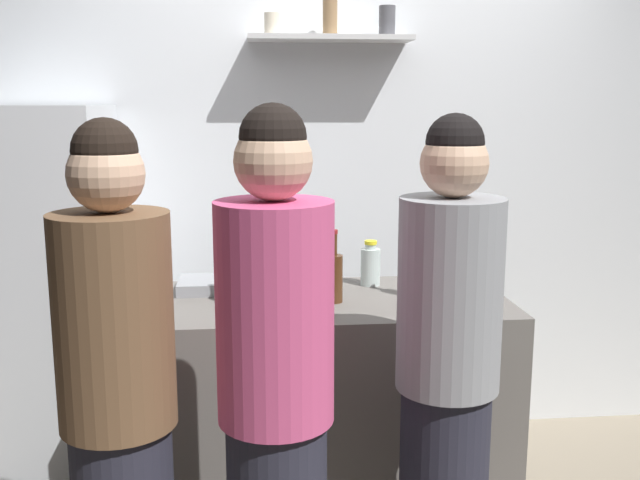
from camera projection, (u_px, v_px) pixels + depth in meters
The scene contains 12 objects.
back_wall_assembly at pixel (342, 186), 3.70m from camera, with size 4.80×0.32×2.60m.
refrigerator at pixel (41, 298), 3.26m from camera, with size 0.63×0.69×1.72m.
counter at pixel (320, 403), 3.09m from camera, with size 1.56×0.73×0.92m, color #66605B.
baking_pan at pixel (218, 285), 3.14m from camera, with size 0.34×0.24×0.05m, color gray.
utensil_holder at pixel (137, 309), 2.68m from camera, with size 0.11×0.11×0.21m.
wine_bottle_green_glass at pixel (243, 277), 2.89m from camera, with size 0.07×0.07×0.30m.
wine_bottle_amber_glass at pixel (333, 276), 2.94m from camera, with size 0.08×0.08×0.30m.
wine_bottle_dark_glass at pixel (425, 268), 2.99m from camera, with size 0.07×0.07×0.34m.
water_bottle_plastic at pixel (370, 265), 3.22m from camera, with size 0.09×0.09×0.20m.
person_pink_top at pixel (276, 403), 2.11m from camera, with size 0.34×0.34×1.73m.
person_grey_hoodie at pixel (447, 375), 2.39m from camera, with size 0.34×0.34×1.69m.
person_brown_jacket at pixel (119, 410), 2.12m from camera, with size 0.34×0.34×1.69m.
Camera 1 is at (-0.48, -2.41, 1.72)m, focal length 40.56 mm.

